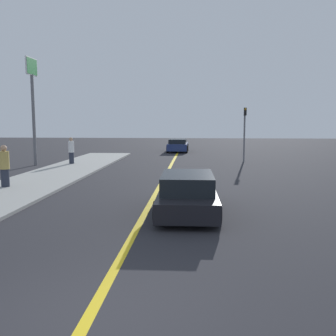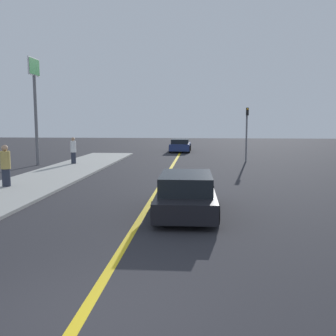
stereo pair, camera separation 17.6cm
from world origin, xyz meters
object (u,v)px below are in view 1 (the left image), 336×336
Objects in this scene: car_ahead_center at (178,145)px; roadside_sign at (32,89)px; traffic_light at (245,129)px; pedestrian_mid_group at (5,166)px; car_near_right_lane at (187,194)px; pedestrian_far_standing at (71,151)px.

roadside_sign is (-8.87, -11.85, 4.33)m from car_ahead_center.
roadside_sign reaches higher than traffic_light.
car_ahead_center is at bearing 53.19° from roadside_sign.
pedestrian_mid_group is 0.46× the size of traffic_light.
car_near_right_lane is 8.66m from pedestrian_mid_group.
car_ahead_center is at bearing 121.38° from traffic_light.
roadside_sign is at bearing -174.51° from pedestrian_far_standing.
roadside_sign reaches higher than pedestrian_far_standing.
roadside_sign is (-2.40, 8.58, 3.94)m from pedestrian_mid_group.
car_ahead_center is at bearing 60.74° from pedestrian_far_standing.
roadside_sign is (-10.26, 12.21, 4.32)m from car_near_right_lane.
car_ahead_center is 0.64× the size of roadside_sign.
car_near_right_lane is at bearing -57.58° from pedestrian_far_standing.
traffic_light reaches higher than pedestrian_mid_group.
pedestrian_far_standing is at bearing -164.87° from traffic_light.
car_near_right_lane is 16.52m from roadside_sign.
car_ahead_center is 2.50× the size of pedestrian_mid_group.
car_ahead_center is 15.42m from roadside_sign.
pedestrian_far_standing reaches higher than car_ahead_center.
roadside_sign is at bearing -126.42° from car_ahead_center.
car_near_right_lane is 1.01× the size of car_ahead_center.
traffic_light reaches higher than car_ahead_center.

